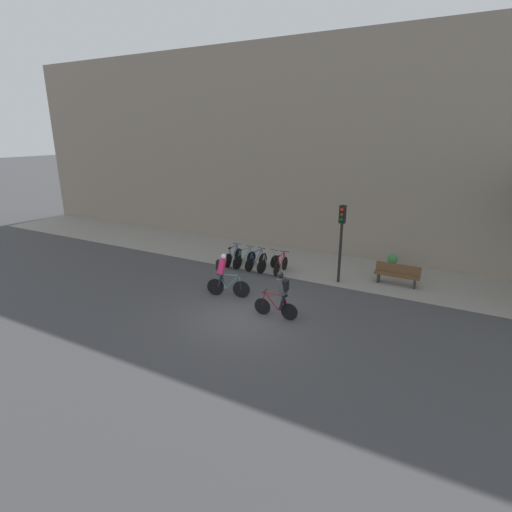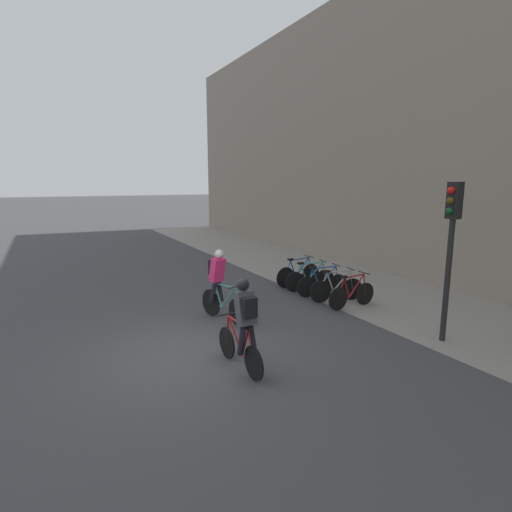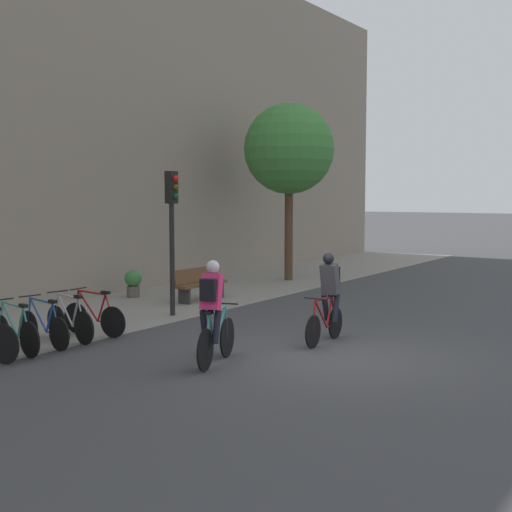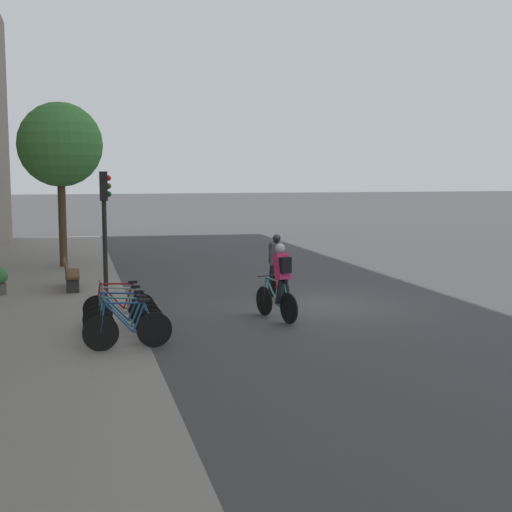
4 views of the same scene
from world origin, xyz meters
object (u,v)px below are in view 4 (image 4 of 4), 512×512
(cyclist_grey, at_px, (276,264))
(parked_bike_0, at_px, (128,328))
(parked_bike_1, at_px, (126,322))
(bench, at_px, (71,273))
(cyclist_pink, at_px, (280,280))
(parked_bike_3, at_px, (121,310))
(parked_bike_4, at_px, (119,305))
(traffic_light_pole, at_px, (105,212))
(parked_bike_2, at_px, (123,316))

(cyclist_grey, bearing_deg, parked_bike_0, 137.24)
(parked_bike_1, relative_size, bench, 0.89)
(cyclist_pink, distance_m, parked_bike_0, 4.06)
(cyclist_pink, height_order, parked_bike_1, cyclist_pink)
(cyclist_grey, distance_m, parked_bike_3, 5.12)
(parked_bike_0, height_order, bench, parked_bike_0)
(parked_bike_4, bearing_deg, parked_bike_0, 179.99)
(cyclist_pink, xyz_separation_m, parked_bike_3, (0.16, 3.59, -0.55))
(cyclist_pink, relative_size, parked_bike_4, 1.09)
(traffic_light_pole, bearing_deg, cyclist_pink, -133.55)
(cyclist_pink, height_order, cyclist_grey, cyclist_pink)
(parked_bike_1, height_order, parked_bike_2, parked_bike_1)
(cyclist_grey, bearing_deg, parked_bike_3, 121.94)
(bench, bearing_deg, parked_bike_0, -171.95)
(parked_bike_0, distance_m, parked_bike_2, 1.32)
(parked_bike_1, bearing_deg, parked_bike_3, 0.02)
(parked_bike_4, distance_m, bench, 5.17)
(cyclist_grey, xyz_separation_m, parked_bike_1, (-4.01, 4.32, -0.55))
(parked_bike_2, distance_m, parked_bike_4, 1.32)
(parked_bike_2, bearing_deg, traffic_light_pole, 2.29)
(parked_bike_1, height_order, traffic_light_pole, traffic_light_pole)
(cyclist_grey, relative_size, parked_bike_0, 1.01)
(cyclist_grey, height_order, bench, cyclist_grey)
(parked_bike_3, relative_size, bench, 0.87)
(cyclist_pink, distance_m, parked_bike_2, 3.67)
(parked_bike_3, height_order, bench, parked_bike_3)
(cyclist_pink, relative_size, parked_bike_0, 1.04)
(parked_bike_1, distance_m, traffic_light_pole, 5.13)
(parked_bike_2, xyz_separation_m, parked_bike_3, (0.66, 0.00, 0.00))
(cyclist_grey, relative_size, parked_bike_4, 1.07)
(parked_bike_1, height_order, parked_bike_4, parked_bike_1)
(parked_bike_3, relative_size, traffic_light_pole, 0.48)
(cyclist_grey, relative_size, parked_bike_3, 1.07)
(parked_bike_1, bearing_deg, cyclist_grey, -47.10)
(cyclist_grey, xyz_separation_m, bench, (3.02, 5.41, -0.47))
(parked_bike_0, relative_size, parked_bike_3, 1.05)
(cyclist_pink, height_order, traffic_light_pole, traffic_light_pole)
(parked_bike_4, relative_size, bench, 0.87)
(parked_bike_2, bearing_deg, cyclist_pink, -82.12)
(parked_bike_1, relative_size, parked_bike_3, 1.02)
(bench, bearing_deg, parked_bike_1, -171.20)
(traffic_light_pole, bearing_deg, parked_bike_2, -177.71)
(cyclist_grey, xyz_separation_m, parked_bike_2, (-3.35, 4.32, -0.56))
(cyclist_grey, bearing_deg, bench, 60.79)
(parked_bike_3, distance_m, bench, 5.82)
(parked_bike_4, bearing_deg, parked_bike_1, -179.99)
(cyclist_grey, xyz_separation_m, parked_bike_0, (-4.67, 4.32, -0.54))
(cyclist_pink, distance_m, traffic_light_pole, 5.38)
(traffic_light_pole, bearing_deg, cyclist_grey, -99.05)
(cyclist_pink, height_order, bench, cyclist_pink)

